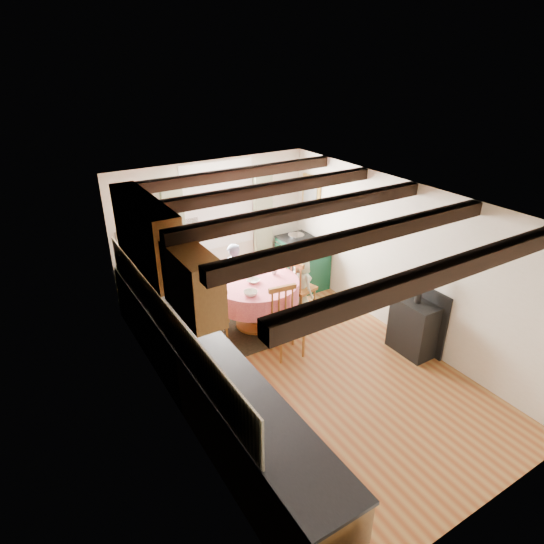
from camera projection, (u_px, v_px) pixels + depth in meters
floor at (302, 366)px, 6.48m from camera, size 3.60×5.50×0.00m
ceiling at (307, 203)px, 5.43m from camera, size 3.60×5.50×0.00m
wall_back at (214, 228)px, 8.06m from camera, size 3.60×0.00×2.40m
wall_front at (493, 424)px, 3.85m from camera, size 3.60×0.00×2.40m
wall_left at (173, 332)px, 5.11m from camera, size 0.00×5.50×2.40m
wall_right at (403, 261)px, 6.81m from camera, size 0.00×5.50×2.40m
beam_a at (443, 272)px, 3.94m from camera, size 3.60×0.16×0.16m
beam_b at (364, 236)px, 4.71m from camera, size 3.60×0.16×0.16m
beam_c at (307, 210)px, 5.47m from camera, size 3.60×0.16×0.16m
beam_d at (264, 190)px, 6.24m from camera, size 3.60×0.16×0.16m
beam_e at (231, 175)px, 7.00m from camera, size 3.60×0.16×0.16m
splash_left at (165, 319)px, 5.35m from camera, size 0.02×4.50×0.55m
splash_back at (159, 240)px, 7.57m from camera, size 1.40×0.02×0.55m
base_cabinet_left at (202, 377)px, 5.58m from camera, size 0.60×5.30×0.88m
base_cabinet_back at (167, 288)px, 7.67m from camera, size 1.30×0.60×0.88m
worktop_left at (201, 345)px, 5.39m from camera, size 0.64×5.30×0.04m
worktop_back at (165, 263)px, 7.45m from camera, size 1.30×0.64×0.04m
wall_cabinet_glass at (146, 233)px, 5.78m from camera, size 0.34×1.80×0.90m
wall_cabinet_solid at (193, 283)px, 4.65m from camera, size 0.34×0.90×0.70m
window_frame at (218, 206)px, 7.92m from camera, size 1.34×0.03×1.54m
window_pane at (218, 206)px, 7.92m from camera, size 1.20×0.01×1.40m
curtain_left at (176, 244)px, 7.67m from camera, size 0.35×0.10×2.10m
curtain_right at (263, 225)px, 8.48m from camera, size 0.35×0.10×2.10m
curtain_rod at (219, 172)px, 7.59m from camera, size 2.00×0.03×0.03m
wall_picture at (311, 192)px, 8.33m from camera, size 0.04×0.50×0.60m
wall_plate at (266, 192)px, 8.31m from camera, size 0.30×0.02×0.30m
rug at (256, 326)px, 7.42m from camera, size 1.65×1.28×0.01m
dining_table at (256, 304)px, 7.24m from camera, size 1.36×1.36×0.82m
chair_near at (288, 323)px, 6.53m from camera, size 0.50×0.52×1.04m
chair_left at (213, 315)px, 6.82m from camera, size 0.48×0.46×0.95m
chair_right at (300, 286)px, 7.60m from camera, size 0.54×0.52×1.01m
aga_range at (302, 262)px, 8.59m from camera, size 0.63×0.97×0.90m
cast_iron_stove at (415, 313)px, 6.53m from camera, size 0.39×0.65×1.29m
child_far at (233, 276)px, 7.74m from camera, size 0.43×0.28×1.17m
child_right at (301, 285)px, 7.61m from camera, size 0.37×0.53×1.03m
bowl_a at (253, 281)px, 7.01m from camera, size 0.27×0.27×0.05m
bowl_b at (251, 293)px, 6.64m from camera, size 0.26×0.26×0.06m
cup at (274, 271)px, 7.26m from camera, size 0.15×0.15×0.10m
canister_tall at (145, 261)px, 7.23m from camera, size 0.13×0.13×0.22m
canister_wide at (167, 257)px, 7.43m from camera, size 0.16×0.16×0.18m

